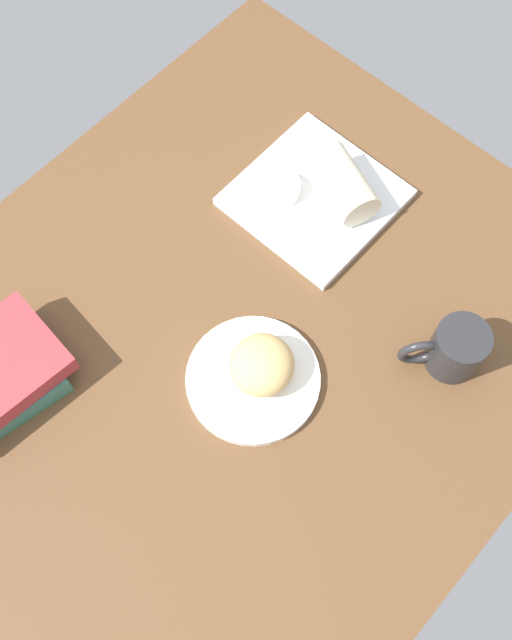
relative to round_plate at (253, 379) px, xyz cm
name	(u,v)px	position (x,y,z in cm)	size (l,w,h in cm)	color
dining_table	(229,352)	(-1.50, -6.23, -2.70)	(110.00, 90.00, 4.00)	brown
round_plate	(253,379)	(0.00, 0.00, 0.00)	(19.67, 19.67, 1.40)	white
scone_pastry	(260,367)	(-1.07, 0.33, 3.75)	(9.57, 9.31, 6.09)	#DBB36E
square_plate	(315,197)	(-29.82, -13.54, 0.10)	(23.46, 23.46, 1.60)	white
sauce_cup	(283,188)	(-26.54, -17.67, 2.21)	(5.64, 5.64, 2.43)	silver
breakfast_wrap	(344,184)	(-32.45, -10.23, 4.21)	(6.61, 6.61, 11.96)	beige
coffee_mug	(454,349)	(-21.82, 19.10, 3.84)	(10.84, 10.16, 8.87)	#262628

